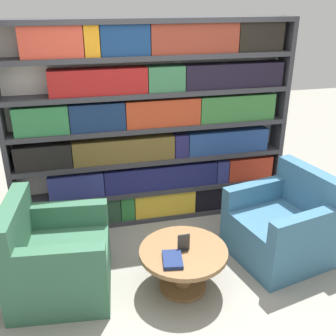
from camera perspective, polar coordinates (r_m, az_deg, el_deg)
name	(u,v)px	position (r m, az deg, el deg)	size (l,w,h in m)	color
ground_plane	(186,298)	(3.54, 2.70, -18.33)	(14.00, 14.00, 0.00)	gray
bookshelf	(154,128)	(4.22, -2.05, 5.81)	(3.00, 0.30, 2.18)	silver
armchair_left	(56,260)	(3.56, -15.89, -12.76)	(0.89, 0.90, 0.87)	#336047
armchair_right	(282,228)	(3.99, 16.22, -8.39)	(0.96, 0.97, 0.87)	#386684
coffee_table	(183,261)	(3.47, 2.23, -13.27)	(0.76, 0.76, 0.40)	brown
table_sign	(184,243)	(3.36, 2.28, -10.88)	(0.10, 0.06, 0.15)	black
stray_book	(172,260)	(3.26, 0.65, -13.15)	(0.19, 0.25, 0.03)	navy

